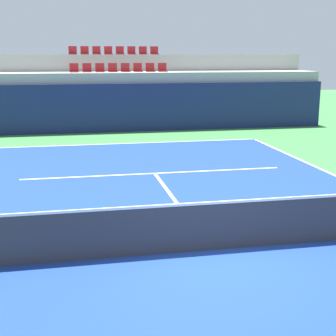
# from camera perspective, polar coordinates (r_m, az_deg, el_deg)

# --- Properties ---
(ground_plane) EXTENTS (80.00, 80.00, 0.00)m
(ground_plane) POSITION_cam_1_polar(r_m,az_deg,el_deg) (9.72, 5.03, -9.41)
(ground_plane) COLOR #387A3D
(court_surface) EXTENTS (11.00, 24.00, 0.01)m
(court_surface) POSITION_cam_1_polar(r_m,az_deg,el_deg) (9.71, 5.03, -9.39)
(court_surface) COLOR navy
(court_surface) RESTS_ON ground_plane
(baseline_far) EXTENTS (11.00, 0.10, 0.00)m
(baseline_far) POSITION_cam_1_polar(r_m,az_deg,el_deg) (21.04, -4.13, 2.87)
(baseline_far) COLOR white
(baseline_far) RESTS_ON court_surface
(service_line_far) EXTENTS (8.26, 0.10, 0.00)m
(service_line_far) POSITION_cam_1_polar(r_m,az_deg,el_deg) (15.67, -1.54, -0.62)
(service_line_far) COLOR white
(service_line_far) RESTS_ON court_surface
(centre_service_line) EXTENTS (0.10, 6.40, 0.00)m
(centre_service_line) POSITION_cam_1_polar(r_m,az_deg,el_deg) (12.63, 0.96, -3.96)
(centre_service_line) COLOR white
(centre_service_line) RESTS_ON court_surface
(back_wall) EXTENTS (20.52, 0.30, 2.32)m
(back_wall) POSITION_cam_1_polar(r_m,az_deg,el_deg) (24.22, -5.21, 6.92)
(back_wall) COLOR navy
(back_wall) RESTS_ON ground_plane
(stands_tier_lower) EXTENTS (20.52, 2.40, 2.82)m
(stands_tier_lower) POSITION_cam_1_polar(r_m,az_deg,el_deg) (25.53, -5.55, 7.78)
(stands_tier_lower) COLOR #9E9E99
(stands_tier_lower) RESTS_ON ground_plane
(stands_tier_upper) EXTENTS (20.52, 2.40, 3.68)m
(stands_tier_upper) POSITION_cam_1_polar(r_m,az_deg,el_deg) (27.88, -6.09, 9.09)
(stands_tier_upper) COLOR #9E9E99
(stands_tier_upper) RESTS_ON ground_plane
(seating_row_lower) EXTENTS (4.90, 0.44, 0.44)m
(seating_row_lower) POSITION_cam_1_polar(r_m,az_deg,el_deg) (25.53, -5.65, 11.22)
(seating_row_lower) COLOR maroon
(seating_row_lower) RESTS_ON stands_tier_lower
(seating_row_upper) EXTENTS (4.90, 0.44, 0.44)m
(seating_row_upper) POSITION_cam_1_polar(r_m,az_deg,el_deg) (27.91, -6.21, 13.12)
(seating_row_upper) COLOR maroon
(seating_row_upper) RESTS_ON stands_tier_upper
(tennis_net) EXTENTS (11.08, 0.08, 1.07)m
(tennis_net) POSITION_cam_1_polar(r_m,az_deg,el_deg) (9.53, 5.09, -6.59)
(tennis_net) COLOR black
(tennis_net) RESTS_ON court_surface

